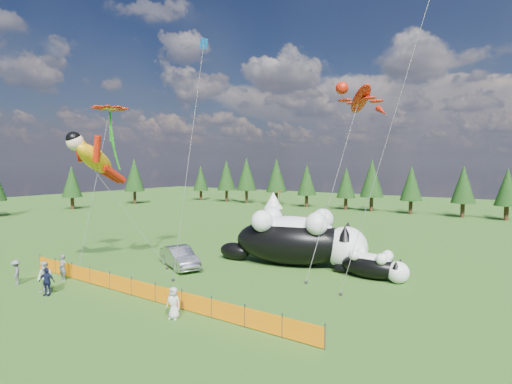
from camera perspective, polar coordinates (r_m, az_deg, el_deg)
ground at (r=25.88m, az=-10.57°, el=-12.96°), size 160.00×160.00×0.00m
safety_fence at (r=23.80m, az=-15.82°, el=-13.31°), size 22.06×0.06×1.10m
tree_line at (r=65.03m, az=18.51°, el=0.69°), size 90.00×4.00×8.00m
festival_tents at (r=58.22m, az=27.59°, el=-2.49°), size 50.00×3.20×2.80m
cat_large at (r=30.05m, az=6.03°, el=-6.66°), size 11.34×6.12×4.16m
cat_small at (r=27.68m, az=16.42°, el=-10.00°), size 5.25×2.08×1.90m
car at (r=29.92m, az=-10.84°, el=-9.14°), size 4.85×3.41×1.52m
spectator_a at (r=29.01m, az=-25.91°, el=-9.70°), size 0.62×0.41×1.70m
spectator_b at (r=26.69m, az=-27.94°, el=-10.74°), size 1.00×0.70×1.89m
spectator_c at (r=26.29m, az=-27.73°, el=-11.26°), size 1.06×0.89×1.61m
spectator_d at (r=29.46m, az=-31.10°, el=-9.80°), size 1.14×0.96×1.57m
spectator_e at (r=20.50m, az=-11.70°, el=-15.27°), size 0.87×0.67×1.57m
superhero_kite at (r=30.18m, az=-21.97°, el=4.36°), size 6.85×5.79×10.58m
gecko_kite at (r=31.71m, az=14.71°, el=12.69°), size 5.85×10.80×14.48m
flower_kite at (r=31.20m, az=-20.15°, el=10.89°), size 3.56×5.38×11.98m
diamond_kite_a at (r=31.17m, az=-7.67°, el=18.87°), size 1.96×5.51×17.40m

